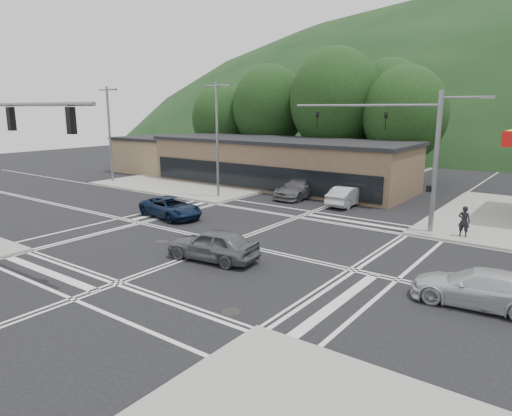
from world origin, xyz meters
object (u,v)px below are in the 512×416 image
Objects in this scene: car_grey_center at (213,244)px; car_northbound at (300,188)px; car_queue_a at (347,196)px; pedestrian at (464,221)px; car_blue_west at (171,207)px; car_silver_east at (479,288)px; car_queue_b at (367,189)px.

car_northbound is (-4.57, 15.67, 0.02)m from car_grey_center.
car_queue_a is at bearing 173.36° from car_grey_center.
pedestrian is (8.94, -4.30, 0.28)m from car_queue_a.
car_queue_a reaches higher than car_blue_west.
car_silver_east is at bearing 108.07° from pedestrian.
car_silver_east is at bearing 122.34° from car_queue_b.
car_northbound is (-4.35, 0.56, 0.06)m from car_queue_a.
car_queue_a is (-11.41, 13.24, 0.04)m from car_silver_east.
car_blue_west is at bearing -128.68° from car_grey_center.
car_queue_a is at bearing -27.94° from car_blue_west.
car_blue_west is 17.73m from pedestrian.
car_silver_east is 20.46m from car_queue_b.
pedestrian reaches higher than car_grey_center.
pedestrian reaches higher than car_blue_west.
car_queue_a is 9.93m from pedestrian.
car_blue_west is 9.31m from car_grey_center.
car_northbound reaches higher than car_silver_east.
car_queue_b is 2.33× the size of pedestrian.
car_queue_b is at bearing -90.38° from car_queue_a.
car_grey_center is 0.95× the size of car_silver_east.
car_grey_center is at bearing -71.71° from car_northbound.
car_queue_a reaches higher than car_queue_b.
pedestrian is (13.29, -4.86, 0.22)m from car_northbound.
pedestrian is at bearing -170.25° from car_silver_east.
car_northbound reaches higher than car_queue_a.
car_blue_west is 1.21× the size of car_queue_b.
car_grey_center is 11.34m from car_silver_east.
car_queue_b is (-11.42, 16.98, -0.01)m from car_silver_east.
car_queue_b is 5.38m from car_northbound.
car_queue_a is at bearing -144.92° from car_silver_east.
car_grey_center is (7.97, -4.82, 0.10)m from car_blue_west.
pedestrian reaches higher than car_queue_b.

